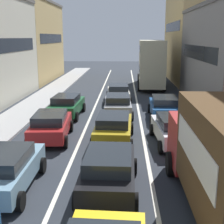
{
  "coord_description": "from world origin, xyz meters",
  "views": [
    {
      "loc": [
        0.64,
        -4.14,
        5.38
      ],
      "look_at": [
        0.0,
        12.0,
        1.6
      ],
      "focal_mm": 51.38,
      "sensor_mm": 36.0,
      "label": 1
    }
  ],
  "objects_px": {
    "sedan_left_lane_third": "(51,125)",
    "bus_mid_queue_primary": "(151,61)",
    "sedan_centre_lane_second": "(109,170)",
    "hatchback_centre_lane_third": "(114,127)",
    "sedan_left_lane_fourth": "(67,105)",
    "wagon_left_lane_second": "(6,169)",
    "coupe_centre_lane_fourth": "(118,104)",
    "sedan_right_lane_behind_truck": "(174,129)",
    "wagon_right_lane_far": "(164,107)",
    "sedan_centre_lane_fifth": "(118,93)"
  },
  "relations": [
    {
      "from": "sedan_centre_lane_fifth",
      "to": "bus_mid_queue_primary",
      "type": "xyz_separation_m",
      "value": [
        3.39,
        8.72,
        2.03
      ]
    },
    {
      "from": "sedan_left_lane_third",
      "to": "sedan_right_lane_behind_truck",
      "type": "height_order",
      "value": "same"
    },
    {
      "from": "sedan_left_lane_third",
      "to": "coupe_centre_lane_fourth",
      "type": "relative_size",
      "value": 1.01
    },
    {
      "from": "sedan_left_lane_third",
      "to": "bus_mid_queue_primary",
      "type": "distance_m",
      "value": 20.48
    },
    {
      "from": "sedan_left_lane_third",
      "to": "bus_mid_queue_primary",
      "type": "relative_size",
      "value": 0.42
    },
    {
      "from": "sedan_left_lane_third",
      "to": "sedan_left_lane_fourth",
      "type": "xyz_separation_m",
      "value": [
        -0.07,
        5.22,
        0.0
      ]
    },
    {
      "from": "wagon_left_lane_second",
      "to": "sedan_centre_lane_second",
      "type": "bearing_deg",
      "value": -89.12
    },
    {
      "from": "sedan_centre_lane_second",
      "to": "sedan_right_lane_behind_truck",
      "type": "distance_m",
      "value": 6.13
    },
    {
      "from": "wagon_left_lane_second",
      "to": "sedan_left_lane_fourth",
      "type": "distance_m",
      "value": 11.1
    },
    {
      "from": "sedan_centre_lane_second",
      "to": "sedan_right_lane_behind_truck",
      "type": "xyz_separation_m",
      "value": [
        3.1,
        5.29,
        0.0
      ]
    },
    {
      "from": "sedan_left_lane_fourth",
      "to": "wagon_right_lane_far",
      "type": "relative_size",
      "value": 1.01
    },
    {
      "from": "coupe_centre_lane_fourth",
      "to": "sedan_left_lane_fourth",
      "type": "xyz_separation_m",
      "value": [
        -3.54,
        -0.32,
        0.0
      ]
    },
    {
      "from": "wagon_left_lane_second",
      "to": "sedan_left_lane_fourth",
      "type": "bearing_deg",
      "value": -1.7
    },
    {
      "from": "sedan_left_lane_fourth",
      "to": "sedan_centre_lane_fifth",
      "type": "height_order",
      "value": "same"
    },
    {
      "from": "sedan_right_lane_behind_truck",
      "to": "wagon_right_lane_far",
      "type": "distance_m",
      "value": 5.46
    },
    {
      "from": "sedan_centre_lane_second",
      "to": "bus_mid_queue_primary",
      "type": "bearing_deg",
      "value": -6.55
    },
    {
      "from": "sedan_left_lane_fourth",
      "to": "coupe_centre_lane_fourth",
      "type": "bearing_deg",
      "value": -82.58
    },
    {
      "from": "hatchback_centre_lane_third",
      "to": "sedan_left_lane_third",
      "type": "bearing_deg",
      "value": 87.04
    },
    {
      "from": "sedan_left_lane_fourth",
      "to": "wagon_left_lane_second",
      "type": "bearing_deg",
      "value": -178.78
    },
    {
      "from": "sedan_left_lane_third",
      "to": "sedan_right_lane_behind_truck",
      "type": "relative_size",
      "value": 1.0
    },
    {
      "from": "sedan_centre_lane_second",
      "to": "coupe_centre_lane_fourth",
      "type": "distance_m",
      "value": 11.32
    },
    {
      "from": "sedan_left_lane_fourth",
      "to": "sedan_right_lane_behind_truck",
      "type": "bearing_deg",
      "value": -128.69
    },
    {
      "from": "sedan_centre_lane_fifth",
      "to": "sedan_right_lane_behind_truck",
      "type": "bearing_deg",
      "value": -166.9
    },
    {
      "from": "wagon_right_lane_far",
      "to": "bus_mid_queue_primary",
      "type": "distance_m",
      "value": 14.4
    },
    {
      "from": "wagon_right_lane_far",
      "to": "bus_mid_queue_primary",
      "type": "height_order",
      "value": "bus_mid_queue_primary"
    },
    {
      "from": "sedan_centre_lane_second",
      "to": "hatchback_centre_lane_third",
      "type": "xyz_separation_m",
      "value": [
        -0.02,
        5.5,
        0.0
      ]
    },
    {
      "from": "wagon_left_lane_second",
      "to": "sedan_left_lane_third",
      "type": "height_order",
      "value": "same"
    },
    {
      "from": "sedan_left_lane_third",
      "to": "sedan_right_lane_behind_truck",
      "type": "distance_m",
      "value": 6.52
    },
    {
      "from": "sedan_centre_lane_fifth",
      "to": "wagon_left_lane_second",
      "type": "bearing_deg",
      "value": 164.67
    },
    {
      "from": "sedan_centre_lane_second",
      "to": "sedan_right_lane_behind_truck",
      "type": "height_order",
      "value": "same"
    },
    {
      "from": "wagon_left_lane_second",
      "to": "wagon_right_lane_far",
      "type": "distance_m",
      "value": 12.87
    },
    {
      "from": "coupe_centre_lane_fourth",
      "to": "sedan_centre_lane_fifth",
      "type": "bearing_deg",
      "value": -0.99
    },
    {
      "from": "wagon_left_lane_second",
      "to": "sedan_left_lane_fourth",
      "type": "xyz_separation_m",
      "value": [
        0.21,
        11.1,
        0.0
      ]
    },
    {
      "from": "sedan_left_lane_third",
      "to": "coupe_centre_lane_fourth",
      "type": "height_order",
      "value": "same"
    },
    {
      "from": "wagon_right_lane_far",
      "to": "coupe_centre_lane_fourth",
      "type": "bearing_deg",
      "value": 81.15
    },
    {
      "from": "hatchback_centre_lane_third",
      "to": "coupe_centre_lane_fourth",
      "type": "bearing_deg",
      "value": 1.02
    },
    {
      "from": "sedan_left_lane_third",
      "to": "bus_mid_queue_primary",
      "type": "bearing_deg",
      "value": -23.29
    },
    {
      "from": "sedan_centre_lane_second",
      "to": "coupe_centre_lane_fourth",
      "type": "xyz_separation_m",
      "value": [
        0.07,
        11.32,
        0.0
      ]
    },
    {
      "from": "sedan_left_lane_fourth",
      "to": "sedan_left_lane_third",
      "type": "bearing_deg",
      "value": -176.88
    },
    {
      "from": "sedan_centre_lane_second",
      "to": "sedan_left_lane_fourth",
      "type": "bearing_deg",
      "value": 18.66
    },
    {
      "from": "coupe_centre_lane_fourth",
      "to": "sedan_right_lane_behind_truck",
      "type": "height_order",
      "value": "same"
    },
    {
      "from": "coupe_centre_lane_fourth",
      "to": "sedan_right_lane_behind_truck",
      "type": "xyz_separation_m",
      "value": [
        3.04,
        -6.03,
        0.0
      ]
    },
    {
      "from": "sedan_left_lane_fourth",
      "to": "sedan_right_lane_behind_truck",
      "type": "height_order",
      "value": "same"
    },
    {
      "from": "sedan_centre_lane_fifth",
      "to": "bus_mid_queue_primary",
      "type": "bearing_deg",
      "value": -23.9
    },
    {
      "from": "sedan_right_lane_behind_truck",
      "to": "sedan_centre_lane_fifth",
      "type": "bearing_deg",
      "value": 12.24
    },
    {
      "from": "wagon_left_lane_second",
      "to": "wagon_right_lane_far",
      "type": "xyz_separation_m",
      "value": [
        6.92,
        10.85,
        0.0
      ]
    },
    {
      "from": "sedan_centre_lane_second",
      "to": "hatchback_centre_lane_third",
      "type": "distance_m",
      "value": 5.5
    },
    {
      "from": "sedan_centre_lane_second",
      "to": "bus_mid_queue_primary",
      "type": "height_order",
      "value": "bus_mid_queue_primary"
    },
    {
      "from": "sedan_centre_lane_second",
      "to": "wagon_left_lane_second",
      "type": "relative_size",
      "value": 1.0
    },
    {
      "from": "sedan_left_lane_fourth",
      "to": "bus_mid_queue_primary",
      "type": "bearing_deg",
      "value": -23.78
    }
  ]
}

